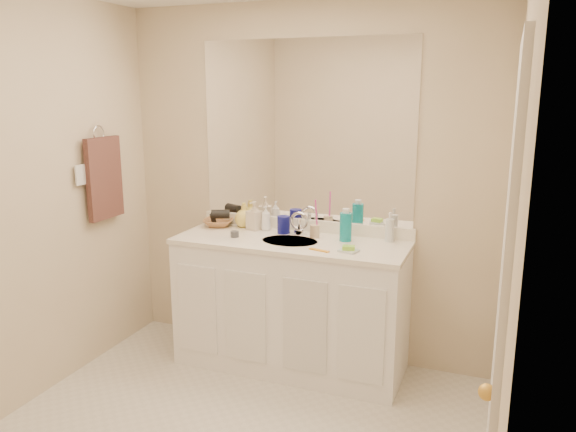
% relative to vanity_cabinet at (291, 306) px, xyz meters
% --- Properties ---
extents(wall_back, '(2.60, 0.02, 2.40)m').
position_rel_vanity_cabinet_xyz_m(wall_back, '(0.00, 0.28, 0.77)').
color(wall_back, beige).
rests_on(wall_back, floor).
extents(wall_left, '(0.02, 2.60, 2.40)m').
position_rel_vanity_cabinet_xyz_m(wall_left, '(-1.30, -1.02, 0.77)').
color(wall_left, beige).
rests_on(wall_left, floor).
extents(wall_right, '(0.02, 2.60, 2.40)m').
position_rel_vanity_cabinet_xyz_m(wall_right, '(1.30, -1.02, 0.77)').
color(wall_right, beige).
rests_on(wall_right, floor).
extents(vanity_cabinet, '(1.50, 0.55, 0.85)m').
position_rel_vanity_cabinet_xyz_m(vanity_cabinet, '(0.00, 0.00, 0.00)').
color(vanity_cabinet, white).
rests_on(vanity_cabinet, floor).
extents(countertop, '(1.52, 0.57, 0.03)m').
position_rel_vanity_cabinet_xyz_m(countertop, '(0.00, 0.00, 0.44)').
color(countertop, white).
rests_on(countertop, vanity_cabinet).
extents(backsplash, '(1.52, 0.03, 0.08)m').
position_rel_vanity_cabinet_xyz_m(backsplash, '(0.00, 0.26, 0.50)').
color(backsplash, white).
rests_on(backsplash, countertop).
extents(sink_basin, '(0.37, 0.37, 0.02)m').
position_rel_vanity_cabinet_xyz_m(sink_basin, '(0.00, -0.02, 0.44)').
color(sink_basin, beige).
rests_on(sink_basin, countertop).
extents(faucet, '(0.02, 0.02, 0.11)m').
position_rel_vanity_cabinet_xyz_m(faucet, '(0.00, 0.16, 0.51)').
color(faucet, silver).
rests_on(faucet, countertop).
extents(mirror, '(1.48, 0.01, 1.20)m').
position_rel_vanity_cabinet_xyz_m(mirror, '(0.00, 0.27, 1.14)').
color(mirror, white).
rests_on(mirror, wall_back).
extents(blue_mug, '(0.09, 0.09, 0.12)m').
position_rel_vanity_cabinet_xyz_m(blue_mug, '(-0.11, 0.15, 0.51)').
color(blue_mug, navy).
rests_on(blue_mug, countertop).
extents(tan_cup, '(0.08, 0.08, 0.09)m').
position_rel_vanity_cabinet_xyz_m(tan_cup, '(0.13, 0.11, 0.50)').
color(tan_cup, '#CEB191').
rests_on(tan_cup, countertop).
extents(toothbrush, '(0.02, 0.04, 0.21)m').
position_rel_vanity_cabinet_xyz_m(toothbrush, '(0.14, 0.11, 0.60)').
color(toothbrush, '#E53CAB').
rests_on(toothbrush, tan_cup).
extents(mouthwash_bottle, '(0.10, 0.10, 0.18)m').
position_rel_vanity_cabinet_xyz_m(mouthwash_bottle, '(0.34, 0.11, 0.55)').
color(mouthwash_bottle, '#0D8B9C').
rests_on(mouthwash_bottle, countertop).
extents(clear_pump_bottle, '(0.06, 0.06, 0.15)m').
position_rel_vanity_cabinet_xyz_m(clear_pump_bottle, '(0.60, 0.20, 0.53)').
color(clear_pump_bottle, silver).
rests_on(clear_pump_bottle, countertop).
extents(soap_dish, '(0.13, 0.11, 0.01)m').
position_rel_vanity_cabinet_xyz_m(soap_dish, '(0.42, -0.13, 0.46)').
color(soap_dish, silver).
rests_on(soap_dish, countertop).
extents(green_soap, '(0.08, 0.07, 0.03)m').
position_rel_vanity_cabinet_xyz_m(green_soap, '(0.42, -0.13, 0.48)').
color(green_soap, '#8CD233').
rests_on(green_soap, soap_dish).
extents(orange_comb, '(0.14, 0.06, 0.01)m').
position_rel_vanity_cabinet_xyz_m(orange_comb, '(0.25, -0.17, 0.46)').
color(orange_comb, orange).
rests_on(orange_comb, countertop).
extents(dark_jar, '(0.06, 0.06, 0.04)m').
position_rel_vanity_cabinet_xyz_m(dark_jar, '(-0.37, -0.07, 0.47)').
color(dark_jar, '#3C3D44').
rests_on(dark_jar, countertop).
extents(soap_bottle_white, '(0.07, 0.07, 0.17)m').
position_rel_vanity_cabinet_xyz_m(soap_bottle_white, '(-0.25, 0.18, 0.54)').
color(soap_bottle_white, white).
rests_on(soap_bottle_white, countertop).
extents(soap_bottle_cream, '(0.11, 0.11, 0.20)m').
position_rel_vanity_cabinet_xyz_m(soap_bottle_cream, '(-0.34, 0.17, 0.55)').
color(soap_bottle_cream, beige).
rests_on(soap_bottle_cream, countertop).
extents(soap_bottle_yellow, '(0.15, 0.15, 0.17)m').
position_rel_vanity_cabinet_xyz_m(soap_bottle_yellow, '(-0.44, 0.21, 0.54)').
color(soap_bottle_yellow, '#ECD35B').
rests_on(soap_bottle_yellow, countertop).
extents(wicker_basket, '(0.27, 0.27, 0.05)m').
position_rel_vanity_cabinet_xyz_m(wicker_basket, '(-0.62, 0.16, 0.48)').
color(wicker_basket, '#95633C').
rests_on(wicker_basket, countertop).
extents(hair_dryer, '(0.14, 0.11, 0.06)m').
position_rel_vanity_cabinet_xyz_m(hair_dryer, '(-0.60, 0.16, 0.54)').
color(hair_dryer, black).
rests_on(hair_dryer, wicker_basket).
extents(towel_ring, '(0.01, 0.11, 0.11)m').
position_rel_vanity_cabinet_xyz_m(towel_ring, '(-1.27, -0.25, 1.12)').
color(towel_ring, silver).
rests_on(towel_ring, wall_left).
extents(hand_towel, '(0.04, 0.32, 0.55)m').
position_rel_vanity_cabinet_xyz_m(hand_towel, '(-1.25, -0.25, 0.82)').
color(hand_towel, '#311D1A').
rests_on(hand_towel, towel_ring).
extents(switch_plate, '(0.01, 0.08, 0.13)m').
position_rel_vanity_cabinet_xyz_m(switch_plate, '(-1.27, -0.45, 0.88)').
color(switch_plate, white).
rests_on(switch_plate, wall_left).
extents(door, '(0.02, 0.82, 2.00)m').
position_rel_vanity_cabinet_xyz_m(door, '(1.29, -1.32, 0.57)').
color(door, silver).
rests_on(door, floor).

